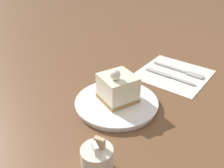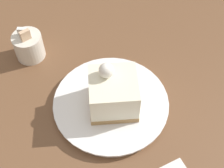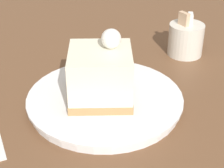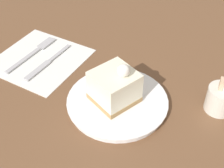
# 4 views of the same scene
# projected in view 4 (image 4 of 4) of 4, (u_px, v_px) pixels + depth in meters

# --- Properties ---
(ground_plane) EXTENTS (4.00, 4.00, 0.00)m
(ground_plane) POSITION_uv_depth(u_px,v_px,m) (120.00, 102.00, 0.67)
(ground_plane) COLOR brown
(plate) EXTENTS (0.22, 0.22, 0.02)m
(plate) POSITION_uv_depth(u_px,v_px,m) (116.00, 101.00, 0.67)
(plate) COLOR white
(plate) RESTS_ON ground_plane
(cake_slice) EXTENTS (0.10, 0.10, 0.10)m
(cake_slice) POSITION_uv_depth(u_px,v_px,m) (115.00, 86.00, 0.64)
(cake_slice) COLOR #AD8451
(cake_slice) RESTS_ON plate
(napkin) EXTENTS (0.23, 0.23, 0.00)m
(napkin) POSITION_uv_depth(u_px,v_px,m) (40.00, 59.00, 0.79)
(napkin) COLOR white
(napkin) RESTS_ON ground_plane
(fork) EXTENTS (0.03, 0.17, 0.00)m
(fork) POSITION_uv_depth(u_px,v_px,m) (35.00, 51.00, 0.81)
(fork) COLOR #B2B2B7
(fork) RESTS_ON napkin
(knife) EXTENTS (0.03, 0.17, 0.00)m
(knife) POSITION_uv_depth(u_px,v_px,m) (45.00, 65.00, 0.77)
(knife) COLOR #B2B2B7
(knife) RESTS_ON napkin
(sugar_bowl) EXTENTS (0.06, 0.06, 0.08)m
(sugar_bowl) POSITION_uv_depth(u_px,v_px,m) (221.00, 99.00, 0.64)
(sugar_bowl) COLOR silver
(sugar_bowl) RESTS_ON ground_plane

